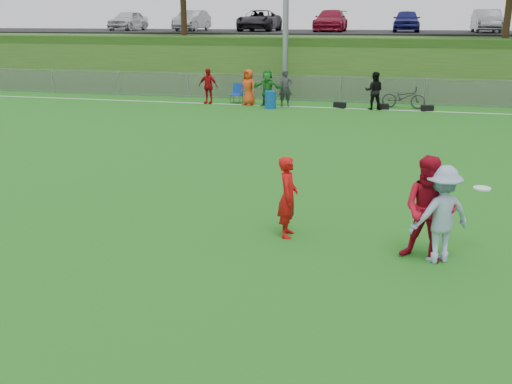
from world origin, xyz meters
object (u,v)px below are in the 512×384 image
(frisbee, at_px, (482,188))
(bicycle, at_px, (404,97))
(player_red_center, at_px, (429,210))
(player_red_left, at_px, (288,197))
(recycling_bin, at_px, (270,100))
(player_blue, at_px, (441,214))

(frisbee, relative_size, bicycle, 0.15)
(player_red_center, xyz_separation_m, frisbee, (0.90, 0.66, 0.25))
(player_red_left, height_order, recycling_bin, player_red_left)
(frisbee, bearing_deg, player_red_left, -178.86)
(player_red_left, height_order, player_blue, player_blue)
(frisbee, bearing_deg, recycling_bin, 114.71)
(player_blue, height_order, bicycle, player_blue)
(player_red_center, relative_size, frisbee, 6.18)
(player_red_left, relative_size, player_red_center, 0.85)
(player_red_center, xyz_separation_m, player_blue, (0.20, 0.02, -0.07))
(frisbee, height_order, bicycle, frisbee)
(player_blue, bearing_deg, bicycle, -118.59)
(player_red_left, bearing_deg, bicycle, -11.12)
(recycling_bin, height_order, bicycle, bicycle)
(player_red_left, height_order, player_red_center, player_red_center)
(player_blue, bearing_deg, frisbee, -168.19)
(player_red_left, bearing_deg, recycling_bin, 9.77)
(player_red_center, distance_m, player_blue, 0.21)
(bicycle, bearing_deg, player_blue, -171.58)
(player_red_left, relative_size, player_blue, 0.92)
(player_red_center, height_order, player_blue, player_red_center)
(player_blue, bearing_deg, player_red_left, -41.86)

